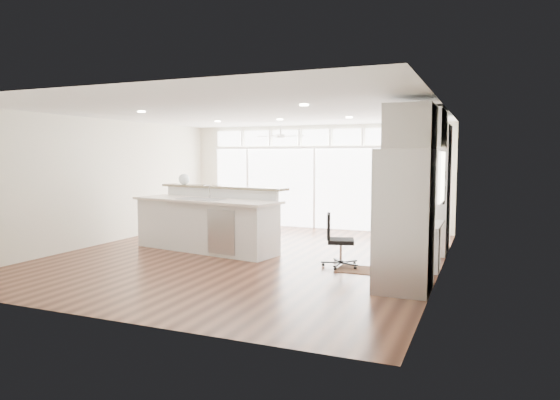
% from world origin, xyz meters
% --- Properties ---
extents(floor, '(7.00, 8.00, 0.02)m').
position_xyz_m(floor, '(0.00, 0.00, -0.01)').
color(floor, '#3C1D12').
rests_on(floor, ground).
extents(ceiling, '(7.00, 8.00, 0.02)m').
position_xyz_m(ceiling, '(0.00, 0.00, 2.70)').
color(ceiling, white).
rests_on(ceiling, wall_back).
extents(wall_back, '(7.00, 0.04, 2.70)m').
position_xyz_m(wall_back, '(0.00, 4.00, 1.35)').
color(wall_back, silver).
rests_on(wall_back, floor).
extents(wall_front, '(7.00, 0.04, 2.70)m').
position_xyz_m(wall_front, '(0.00, -4.00, 1.35)').
color(wall_front, silver).
rests_on(wall_front, floor).
extents(wall_left, '(0.04, 8.00, 2.70)m').
position_xyz_m(wall_left, '(-3.50, 0.00, 1.35)').
color(wall_left, silver).
rests_on(wall_left, floor).
extents(wall_right, '(0.04, 8.00, 2.70)m').
position_xyz_m(wall_right, '(3.50, 0.00, 1.35)').
color(wall_right, silver).
rests_on(wall_right, floor).
extents(glass_wall, '(5.80, 0.06, 2.08)m').
position_xyz_m(glass_wall, '(0.00, 3.94, 1.05)').
color(glass_wall, white).
rests_on(glass_wall, wall_back).
extents(transom_row, '(5.90, 0.06, 0.40)m').
position_xyz_m(transom_row, '(0.00, 3.94, 2.38)').
color(transom_row, white).
rests_on(transom_row, wall_back).
extents(desk_window, '(0.04, 0.85, 0.85)m').
position_xyz_m(desk_window, '(3.46, 0.30, 1.55)').
color(desk_window, white).
rests_on(desk_window, wall_right).
extents(ceiling_fan, '(1.16, 1.16, 0.32)m').
position_xyz_m(ceiling_fan, '(-0.50, 2.80, 2.48)').
color(ceiling_fan, white).
rests_on(ceiling_fan, ceiling).
extents(recessed_lights, '(3.40, 3.00, 0.02)m').
position_xyz_m(recessed_lights, '(0.00, 0.20, 2.68)').
color(recessed_lights, silver).
rests_on(recessed_lights, ceiling).
extents(oven_cabinet, '(0.64, 1.20, 2.50)m').
position_xyz_m(oven_cabinet, '(3.17, 1.80, 1.25)').
color(oven_cabinet, white).
rests_on(oven_cabinet, floor).
extents(desk_nook, '(0.72, 1.30, 0.76)m').
position_xyz_m(desk_nook, '(3.13, 0.30, 0.38)').
color(desk_nook, white).
rests_on(desk_nook, floor).
extents(upper_cabinets, '(0.64, 1.30, 0.64)m').
position_xyz_m(upper_cabinets, '(3.17, 0.30, 2.35)').
color(upper_cabinets, white).
rests_on(upper_cabinets, wall_right).
extents(refrigerator, '(0.76, 0.90, 2.00)m').
position_xyz_m(refrigerator, '(3.11, -1.35, 1.00)').
color(refrigerator, '#B1B1B6').
rests_on(refrigerator, floor).
extents(fridge_cabinet, '(0.64, 0.90, 0.60)m').
position_xyz_m(fridge_cabinet, '(3.17, -1.35, 2.30)').
color(fridge_cabinet, white).
rests_on(fridge_cabinet, wall_right).
extents(framed_photos, '(0.06, 0.22, 0.80)m').
position_xyz_m(framed_photos, '(3.46, 0.92, 1.40)').
color(framed_photos, black).
rests_on(framed_photos, wall_right).
extents(kitchen_island, '(3.39, 1.76, 1.28)m').
position_xyz_m(kitchen_island, '(-1.03, 0.14, 0.64)').
color(kitchen_island, white).
rests_on(kitchen_island, floor).
extents(rug, '(0.87, 0.64, 0.01)m').
position_xyz_m(rug, '(2.30, -0.37, 0.01)').
color(rug, '#351C11').
rests_on(rug, floor).
extents(office_chair, '(0.58, 0.55, 0.91)m').
position_xyz_m(office_chair, '(1.89, -0.26, 0.46)').
color(office_chair, black).
rests_on(office_chair, floor).
extents(fishbowl, '(0.27, 0.27, 0.24)m').
position_xyz_m(fishbowl, '(-1.90, 0.70, 1.40)').
color(fishbowl, white).
rests_on(fishbowl, kitchen_island).
extents(monitor, '(0.09, 0.43, 0.35)m').
position_xyz_m(monitor, '(3.05, 0.30, 0.94)').
color(monitor, black).
rests_on(monitor, desk_nook).
extents(keyboard, '(0.17, 0.33, 0.02)m').
position_xyz_m(keyboard, '(2.88, 0.30, 0.77)').
color(keyboard, white).
rests_on(keyboard, desk_nook).
extents(potted_plant, '(0.30, 0.33, 0.24)m').
position_xyz_m(potted_plant, '(3.17, 1.80, 2.62)').
color(potted_plant, '#285D28').
rests_on(potted_plant, oven_cabinet).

